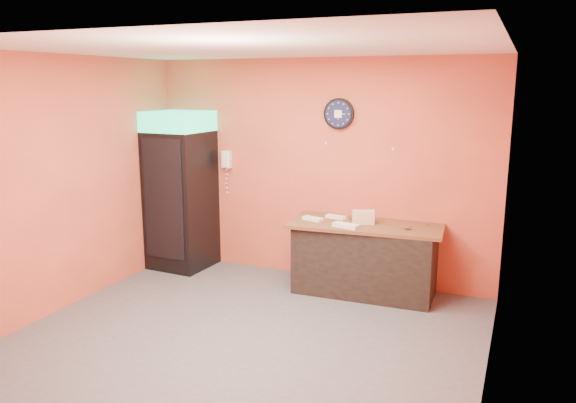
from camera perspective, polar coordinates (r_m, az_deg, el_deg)
The scene contains 15 objects.
floor at distance 5.80m, azimuth -4.07°, elevation -13.50°, with size 4.50×4.50×0.00m, color #47474C.
back_wall at distance 7.16m, azimuth 3.09°, elevation 3.18°, with size 4.50×0.02×2.80m, color #DC5D3E.
left_wall at distance 6.68m, azimuth -21.71°, elevation 1.70°, with size 0.02×4.00×2.80m, color #DC5D3E.
right_wall at distance 4.78m, azimuth 20.45°, elevation -2.03°, with size 0.02×4.00×2.80m, color #DC5D3E.
ceiling at distance 5.25m, azimuth -4.53°, elevation 15.29°, with size 4.50×4.00×0.02m, color white.
beverage_cooler at distance 7.71m, azimuth -11.00°, elevation 0.88°, with size 0.78×0.79×2.13m.
prep_counter at distance 6.83m, azimuth 7.81°, elevation -5.90°, with size 1.64×0.73×0.82m, color black.
wall_clock at distance 6.97m, azimuth 5.18°, elevation 8.86°, with size 0.38×0.06×0.38m.
wall_phone at distance 7.64m, azimuth -6.28°, elevation 4.26°, with size 0.13×0.11×0.23m.
butcher_paper at distance 6.71m, azimuth 7.92°, elevation -2.41°, with size 1.79×0.78×0.04m, color brown.
sub_roll_stack at distance 6.67m, azimuth 7.66°, elevation -1.59°, with size 0.27×0.18×0.16m.
wrapped_sandwich_left at distance 6.81m, azimuth 2.54°, elevation -1.77°, with size 0.26×0.10×0.04m, color white.
wrapped_sandwich_mid at distance 6.51m, azimuth 5.90°, elevation -2.45°, with size 0.31×0.12×0.04m, color white.
wrapped_sandwich_right at distance 6.93m, azimuth 4.87°, elevation -1.57°, with size 0.25×0.10×0.04m, color white.
kitchen_tool at distance 6.85m, azimuth 6.14°, elevation -1.64°, with size 0.06×0.06×0.06m, color silver.
Camera 1 is at (2.42, -4.65, 2.50)m, focal length 35.00 mm.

